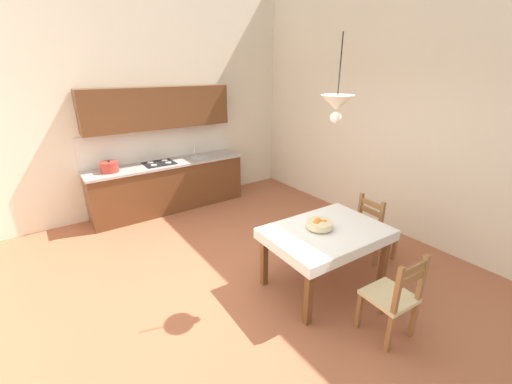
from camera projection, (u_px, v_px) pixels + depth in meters
name	position (u px, v px, depth m)	size (l,w,h in m)	color
ground_plane	(248.00, 283.00, 4.09)	(6.01, 6.64, 0.10)	#A86042
wall_back	(149.00, 92.00, 5.66)	(6.01, 0.12, 4.20)	silver
wall_right	(401.00, 97.00, 4.80)	(0.12, 6.64, 4.20)	silver
kitchen_cabinetry	(166.00, 164.00, 5.89)	(2.80, 0.63, 2.20)	brown
dining_table	(326.00, 239.00, 3.77)	(1.42, 1.03, 0.75)	brown
dining_chair_camera_side	(393.00, 298.00, 3.09)	(0.45, 0.45, 0.93)	#D1BC89
dining_chair_window_side	(375.00, 229.00, 4.41)	(0.47, 0.47, 0.93)	#D1BC89
fruit_bowl	(319.00, 224.00, 3.72)	(0.30, 0.30, 0.12)	beige
pendant_lamp	(337.00, 104.00, 3.07)	(0.32, 0.32, 0.80)	black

